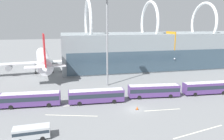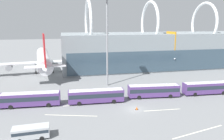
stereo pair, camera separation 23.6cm
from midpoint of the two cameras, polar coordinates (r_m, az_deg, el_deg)
ground_plane at (r=48.25m, az=5.97°, el=-10.20°), size 440.00×440.00×0.00m
airliner_at_gate_near at (r=84.02m, az=-17.56°, el=2.62°), size 41.90×43.54×15.25m
airliner_at_gate_far at (r=99.53m, az=10.80°, el=4.41°), size 36.87×36.26×15.10m
shuttle_bus_1 at (r=52.29m, az=-20.58°, el=-6.98°), size 12.97×3.41×3.14m
shuttle_bus_2 at (r=51.25m, az=-4.21°, el=-6.59°), size 12.94×3.24×3.14m
shuttle_bus_3 at (r=55.86m, az=10.74°, el=-5.17°), size 13.03×3.91×3.14m
shuttle_bus_4 at (r=62.43m, az=23.49°, el=-4.14°), size 12.95×3.32×3.14m
service_van_foreground at (r=38.74m, az=-20.44°, el=-14.85°), size 5.81×2.48×2.06m
floodlight_mast at (r=63.04m, az=-1.38°, el=9.96°), size 2.14×2.14×25.24m
lane_stripe_0 at (r=41.86m, az=21.63°, el=-14.72°), size 11.18×2.72×0.01m
lane_stripe_2 at (r=51.28m, az=-7.36°, el=-8.85°), size 9.54×0.70×0.01m
lane_stripe_3 at (r=45.87m, az=-10.76°, el=-11.59°), size 10.45×3.27×0.01m
lane_stripe_5 at (r=48.93m, az=12.89°, el=-10.13°), size 8.11×0.79×0.01m
traffic_cone_1 at (r=48.14m, az=6.43°, el=-9.84°), size 0.64×0.64×0.69m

